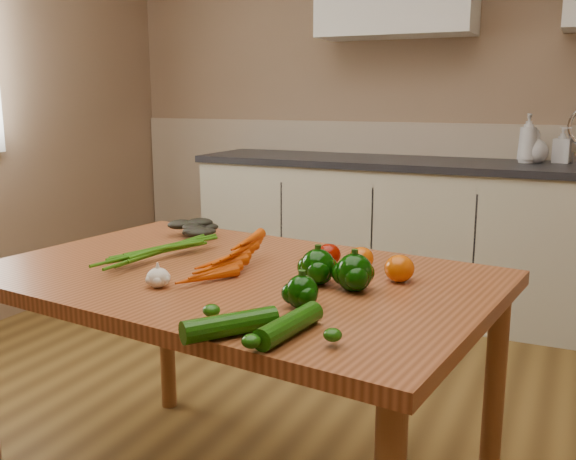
# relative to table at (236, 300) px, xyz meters

# --- Properties ---
(room) EXTENTS (4.04, 5.04, 2.64)m
(room) POSITION_rel_table_xyz_m (-0.08, 0.11, 0.57)
(room) COLOR brown
(room) RESTS_ON ground
(counter_run) EXTENTS (2.84, 0.64, 1.14)m
(counter_run) POSITION_rel_table_xyz_m (0.13, 2.12, -0.22)
(counter_run) COLOR #B8B499
(counter_run) RESTS_ON ground
(table) EXTENTS (1.53, 1.09, 0.77)m
(table) POSITION_rel_table_xyz_m (0.00, 0.00, 0.00)
(table) COLOR #9B522D
(table) RESTS_ON ground
(soap_bottle_a) EXTENTS (0.13, 0.13, 0.27)m
(soap_bottle_a) POSITION_rel_table_xyz_m (0.59, 2.21, 0.35)
(soap_bottle_a) COLOR silver
(soap_bottle_a) RESTS_ON counter_run
(soap_bottle_b) EXTENTS (0.10, 0.10, 0.20)m
(soap_bottle_b) POSITION_rel_table_xyz_m (0.76, 2.29, 0.32)
(soap_bottle_b) COLOR silver
(soap_bottle_b) RESTS_ON counter_run
(soap_bottle_c) EXTENTS (0.15, 0.15, 0.18)m
(soap_bottle_c) POSITION_rel_table_xyz_m (0.63, 2.24, 0.31)
(soap_bottle_c) COLOR silver
(soap_bottle_c) RESTS_ON counter_run
(carrot_bunch) EXTENTS (0.29, 0.24, 0.07)m
(carrot_bunch) POSITION_rel_table_xyz_m (-0.09, 0.00, 0.12)
(carrot_bunch) COLOR #D24A04
(carrot_bunch) RESTS_ON table
(leafy_greens) EXTENTS (0.20, 0.18, 0.10)m
(leafy_greens) POSITION_rel_table_xyz_m (-0.35, 0.37, 0.14)
(leafy_greens) COLOR black
(leafy_greens) RESTS_ON table
(garlic_bulb) EXTENTS (0.06, 0.06, 0.05)m
(garlic_bulb) POSITION_rel_table_xyz_m (-0.11, -0.22, 0.11)
(garlic_bulb) COLOR white
(garlic_bulb) RESTS_ON table
(pepper_a) EXTENTS (0.09, 0.09, 0.09)m
(pepper_a) POSITION_rel_table_xyz_m (0.26, -0.01, 0.13)
(pepper_a) COLOR #073202
(pepper_a) RESTS_ON table
(pepper_b) EXTENTS (0.10, 0.10, 0.10)m
(pepper_b) POSITION_rel_table_xyz_m (0.37, -0.03, 0.13)
(pepper_b) COLOR #073202
(pepper_b) RESTS_ON table
(pepper_c) EXTENTS (0.08, 0.08, 0.08)m
(pepper_c) POSITION_rel_table_xyz_m (0.30, -0.21, 0.12)
(pepper_c) COLOR #073202
(pepper_c) RESTS_ON table
(tomato_a) EXTENTS (0.07, 0.07, 0.06)m
(tomato_a) POSITION_rel_table_xyz_m (0.21, 0.19, 0.12)
(tomato_a) COLOR #810F02
(tomato_a) RESTS_ON table
(tomato_b) EXTENTS (0.07, 0.07, 0.07)m
(tomato_b) POSITION_rel_table_xyz_m (0.32, 0.18, 0.12)
(tomato_b) COLOR #D15205
(tomato_b) RESTS_ON table
(tomato_c) EXTENTS (0.08, 0.08, 0.07)m
(tomato_c) POSITION_rel_table_xyz_m (0.45, 0.10, 0.12)
(tomato_c) COLOR #D15205
(tomato_c) RESTS_ON table
(zucchini_a) EXTENTS (0.08, 0.21, 0.05)m
(zucchini_a) POSITION_rel_table_xyz_m (0.35, -0.39, 0.11)
(zucchini_a) COLOR #114307
(zucchini_a) RESTS_ON table
(zucchini_b) EXTENTS (0.17, 0.20, 0.05)m
(zucchini_b) POSITION_rel_table_xyz_m (0.24, -0.44, 0.11)
(zucchini_b) COLOR #114307
(zucchini_b) RESTS_ON table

